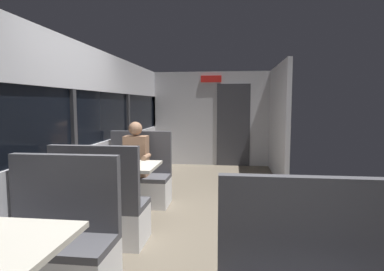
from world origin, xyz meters
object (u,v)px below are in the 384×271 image
(bench_near_window_facing_entry, at_px, (57,252))
(dining_table_mid_window, at_px, (123,172))
(coffee_cup_primary, at_px, (121,161))
(bench_mid_window_facing_entry, at_px, (139,182))
(seated_passenger, at_px, (137,170))
(bench_mid_window_facing_end, at_px, (102,214))

(bench_near_window_facing_entry, bearing_deg, dining_table_mid_window, 90.00)
(bench_near_window_facing_entry, xyz_separation_m, coffee_cup_primary, (-0.02, 1.62, 0.46))
(coffee_cup_primary, bearing_deg, dining_table_mid_window, -29.38)
(dining_table_mid_window, height_order, coffee_cup_primary, coffee_cup_primary)
(bench_mid_window_facing_entry, xyz_separation_m, seated_passenger, (0.00, -0.07, 0.21))
(bench_mid_window_facing_end, relative_size, seated_passenger, 0.87)
(bench_mid_window_facing_end, relative_size, coffee_cup_primary, 12.22)
(seated_passenger, xyz_separation_m, coffee_cup_primary, (-0.02, -0.62, 0.25))
(dining_table_mid_window, relative_size, bench_mid_window_facing_entry, 0.82)
(bench_mid_window_facing_end, bearing_deg, bench_mid_window_facing_entry, 90.00)
(bench_near_window_facing_entry, height_order, seated_passenger, seated_passenger)
(bench_mid_window_facing_entry, height_order, coffee_cup_primary, bench_mid_window_facing_entry)
(bench_mid_window_facing_end, xyz_separation_m, coffee_cup_primary, (-0.02, 0.71, 0.46))
(bench_mid_window_facing_entry, relative_size, coffee_cup_primary, 12.22)
(bench_mid_window_facing_entry, distance_m, seated_passenger, 0.22)
(bench_mid_window_facing_end, distance_m, seated_passenger, 1.34)
(bench_near_window_facing_entry, bearing_deg, bench_mid_window_facing_entry, 90.00)
(dining_table_mid_window, bearing_deg, bench_near_window_facing_entry, -90.00)
(bench_near_window_facing_entry, distance_m, bench_mid_window_facing_end, 0.91)
(bench_mid_window_facing_entry, bearing_deg, coffee_cup_primary, -91.56)
(dining_table_mid_window, distance_m, coffee_cup_primary, 0.15)
(bench_mid_window_facing_entry, height_order, seated_passenger, seated_passenger)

